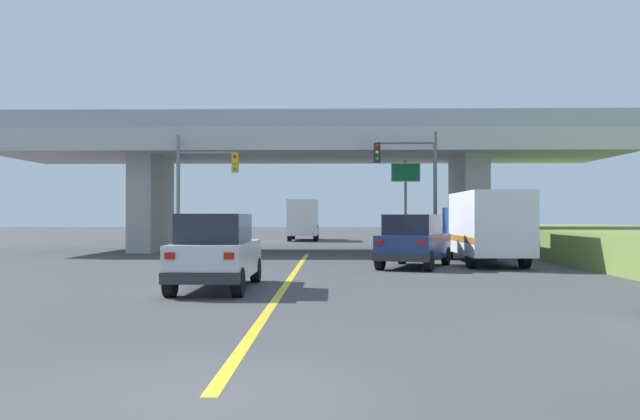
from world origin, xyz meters
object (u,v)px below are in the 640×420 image
Objects in this scene: box_truck at (485,226)px; traffic_signal_farside at (198,181)px; highway_sign at (406,185)px; suv_lead at (217,251)px; semi_truck_distant at (304,219)px; suv_crossing at (414,241)px; traffic_signal_nearside at (415,176)px.

traffic_signal_farside is at bearing 158.52° from box_truck.
traffic_signal_farside is 10.67m from highway_sign.
highway_sign reaches higher than box_truck.
highway_sign is at bearing 67.75° from suv_lead.
traffic_signal_farside is at bearing -101.44° from semi_truck_distant.
semi_truck_distant is at bearing 78.56° from traffic_signal_farside.
suv_crossing is 0.82× the size of traffic_signal_farside.
traffic_signal_farside reaches higher than box_truck.
highway_sign is at bearing 107.96° from box_truck.
traffic_signal_farside reaches higher than semi_truck_distant.
traffic_signal_farside is 1.21× the size of highway_sign.
traffic_signal_nearside reaches higher than box_truck.
semi_truck_distant is (-6.17, 18.44, -1.89)m from highway_sign.
suv_lead is 0.80× the size of traffic_signal_farside.
suv_crossing is at bearing -35.40° from traffic_signal_farside.
highway_sign is 19.53m from semi_truck_distant.
suv_lead is 13.26m from box_truck.
semi_truck_distant reaches higher than box_truck.
suv_crossing is 0.72× the size of semi_truck_distant.
suv_crossing is 7.13m from traffic_signal_nearside.
highway_sign is at bearing 105.45° from suv_crossing.
suv_crossing is 12.17m from traffic_signal_farside.
traffic_signal_nearside is (7.05, 14.05, 2.85)m from suv_lead.
suv_lead is at bearing -116.65° from traffic_signal_nearside.
box_truck is at bearing -21.48° from traffic_signal_farside.
highway_sign is (-0.15, 2.83, -0.29)m from traffic_signal_nearside.
highway_sign is (0.71, 9.30, 2.56)m from suv_crossing.
suv_crossing is 9.67m from highway_sign.
box_truck is at bearing 45.29° from suv_lead.
highway_sign reaches higher than suv_crossing.
semi_truck_distant is (-8.58, 25.90, 0.13)m from box_truck.
semi_truck_distant is (4.22, 20.86, -2.00)m from traffic_signal_farside.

